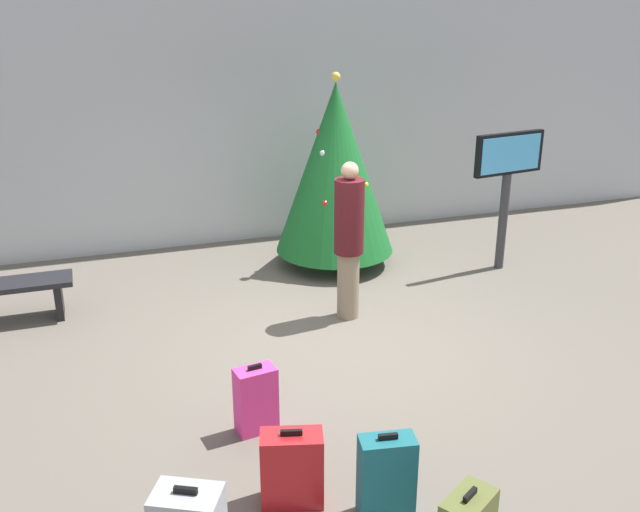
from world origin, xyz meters
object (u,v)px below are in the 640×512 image
suitcase_2 (292,469)px  suitcase_0 (386,477)px  holiday_tree (335,169)px  waiting_bench (7,293)px  flight_info_kiosk (508,172)px  suitcase_4 (256,400)px  traveller_0 (349,237)px

suitcase_2 → suitcase_0: bearing=-29.9°
holiday_tree → waiting_bench: (-4.10, -0.55, -0.98)m
flight_info_kiosk → suitcase_4: bearing=-146.8°
waiting_bench → traveller_0: (3.66, -1.09, 0.60)m
flight_info_kiosk → waiting_bench: flight_info_kiosk is taller
waiting_bench → traveller_0: size_ratio=0.77×
holiday_tree → waiting_bench: holiday_tree is taller
suitcase_0 → holiday_tree: bearing=74.2°
holiday_tree → suitcase_2: holiday_tree is taller
holiday_tree → traveller_0: holiday_tree is taller
flight_info_kiosk → suitcase_2: (-4.02, -3.61, -1.04)m
traveller_0 → suitcase_0: bearing=-106.3°
flight_info_kiosk → holiday_tree: bearing=157.6°
flight_info_kiosk → suitcase_4: flight_info_kiosk is taller
suitcase_0 → traveller_0: bearing=73.7°
suitcase_0 → suitcase_2: 0.68m
holiday_tree → suitcase_2: size_ratio=4.23×
holiday_tree → waiting_bench: bearing=-172.4°
holiday_tree → suitcase_0: 5.10m
suitcase_0 → suitcase_4: suitcase_0 is taller
holiday_tree → flight_info_kiosk: holiday_tree is taller
waiting_bench → suitcase_2: bearing=-61.3°
suitcase_4 → holiday_tree: bearing=60.6°
suitcase_0 → suitcase_4: (-0.61, 1.30, -0.02)m
suitcase_2 → flight_info_kiosk: bearing=41.9°
flight_info_kiosk → waiting_bench: size_ratio=1.31×
waiting_bench → suitcase_4: 3.64m
suitcase_0 → suitcase_2: size_ratio=1.09×
flight_info_kiosk → suitcase_0: (-3.44, -3.95, -1.01)m
traveller_0 → suitcase_0: (-0.93, -3.16, -0.65)m
suitcase_4 → waiting_bench: bearing=125.7°
flight_info_kiosk → traveller_0: size_ratio=1.02×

